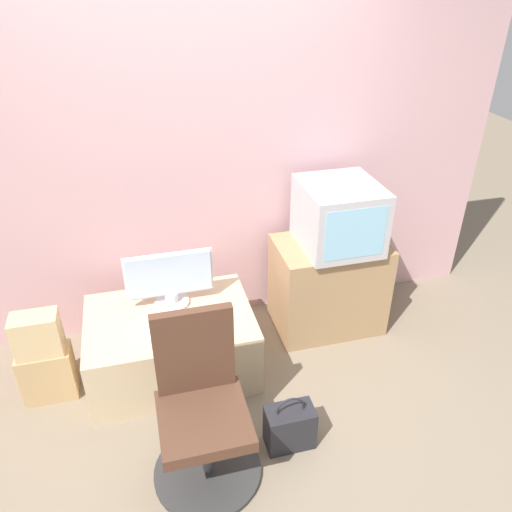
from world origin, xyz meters
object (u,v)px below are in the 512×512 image
object	(u,v)px
handbag	(290,427)
mouse	(211,322)
crt_tv	(339,216)
main_monitor	(170,280)
office_chair	(202,416)
cardboard_box_lower	(48,373)
keyboard	(175,330)

from	to	relation	value
handbag	mouse	bearing A→B (deg)	117.02
crt_tv	main_monitor	bearing A→B (deg)	-177.03
crt_tv	office_chair	world-z (taller)	crt_tv
mouse	main_monitor	bearing A→B (deg)	127.31
mouse	office_chair	xyz separation A→B (m)	(-0.17, -0.64, -0.09)
crt_tv	cardboard_box_lower	distance (m)	2.11
mouse	handbag	world-z (taller)	mouse
main_monitor	handbag	distance (m)	1.16
office_chair	cardboard_box_lower	distance (m)	1.15
handbag	keyboard	bearing A→B (deg)	131.87
keyboard	crt_tv	world-z (taller)	crt_tv
crt_tv	keyboard	bearing A→B (deg)	-163.39
mouse	crt_tv	xyz separation A→B (m)	(0.95, 0.34, 0.45)
main_monitor	cardboard_box_lower	xyz separation A→B (m)	(-0.81, -0.16, -0.46)
keyboard	cardboard_box_lower	distance (m)	0.85
main_monitor	crt_tv	bearing A→B (deg)	2.97
crt_tv	cardboard_box_lower	xyz separation A→B (m)	(-1.97, -0.22, -0.74)
keyboard	office_chair	world-z (taller)	office_chair
keyboard	handbag	world-z (taller)	keyboard
keyboard	office_chair	xyz separation A→B (m)	(0.06, -0.62, -0.08)
mouse	handbag	xyz separation A→B (m)	(0.32, -0.62, -0.33)
mouse	cardboard_box_lower	distance (m)	1.07
office_chair	cardboard_box_lower	xyz separation A→B (m)	(-0.85, 0.75, -0.20)
main_monitor	keyboard	size ratio (longest dim) A/B	1.79
crt_tv	cardboard_box_lower	bearing A→B (deg)	-173.56
mouse	crt_tv	world-z (taller)	crt_tv
crt_tv	handbag	world-z (taller)	crt_tv
office_chair	crt_tv	bearing A→B (deg)	41.20
mouse	crt_tv	bearing A→B (deg)	19.58
main_monitor	crt_tv	size ratio (longest dim) A/B	1.03
mouse	handbag	size ratio (longest dim) A/B	0.19
handbag	office_chair	bearing A→B (deg)	-178.11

